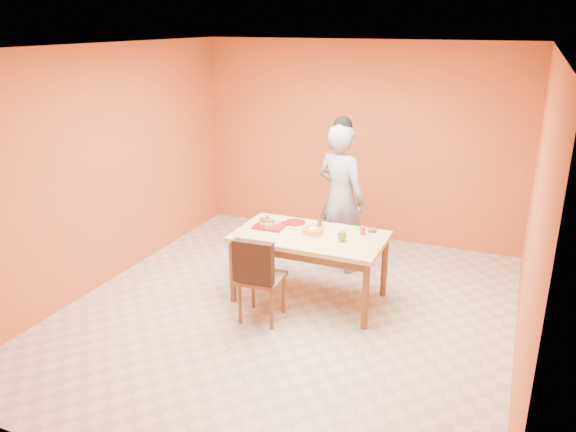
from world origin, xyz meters
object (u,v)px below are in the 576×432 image
at_px(magenta_glass, 363,231).
at_px(pastry_platter, 271,225).
at_px(sponge_cake, 313,231).
at_px(dining_table, 310,243).
at_px(checker_tin, 372,230).
at_px(dining_chair, 261,276).
at_px(red_dinner_plate, 295,222).
at_px(egg_ornament, 342,235).
at_px(person, 340,198).

bearing_deg(magenta_glass, pastry_platter, -171.86).
bearing_deg(magenta_glass, sponge_cake, -159.14).
bearing_deg(sponge_cake, dining_table, -131.65).
bearing_deg(checker_tin, dining_chair, -132.10).
distance_m(pastry_platter, checker_tin, 1.11).
distance_m(sponge_cake, checker_tin, 0.65).
bearing_deg(magenta_glass, red_dinner_plate, 175.78).
xyz_separation_m(egg_ornament, magenta_glass, (0.15, 0.27, -0.02)).
height_order(dining_table, person, person).
xyz_separation_m(dining_table, pastry_platter, (-0.49, 0.07, 0.10)).
xyz_separation_m(sponge_cake, egg_ornament, (0.35, -0.08, 0.03)).
bearing_deg(person, egg_ornament, 129.26).
relative_size(red_dinner_plate, checker_tin, 2.25).
relative_size(sponge_cake, checker_tin, 2.18).
relative_size(person, sponge_cake, 8.09).
height_order(magenta_glass, checker_tin, magenta_glass).
xyz_separation_m(pastry_platter, egg_ornament, (0.86, -0.12, 0.05)).
bearing_deg(dining_table, egg_ornament, -7.43).
height_order(sponge_cake, magenta_glass, magenta_glass).
distance_m(dining_chair, person, 1.62).
height_order(red_dinner_plate, sponge_cake, sponge_cake).
bearing_deg(red_dinner_plate, checker_tin, 4.87).
xyz_separation_m(dining_chair, checker_tin, (0.88, 0.97, 0.29)).
bearing_deg(person, magenta_glass, 144.80).
relative_size(pastry_platter, red_dinner_plate, 1.44).
bearing_deg(checker_tin, dining_table, -149.22).
relative_size(sponge_cake, egg_ornament, 1.77).
bearing_deg(magenta_glass, dining_chair, -134.03).
xyz_separation_m(person, magenta_glass, (0.47, -0.69, -0.10)).
xyz_separation_m(dining_table, checker_tin, (0.59, 0.35, 0.11)).
distance_m(dining_table, pastry_platter, 0.51).
height_order(dining_chair, sponge_cake, dining_chair).
relative_size(sponge_cake, magenta_glass, 2.44).
distance_m(dining_table, person, 0.94).
xyz_separation_m(person, red_dinner_plate, (-0.33, -0.63, -0.14)).
relative_size(pastry_platter, checker_tin, 3.24).
bearing_deg(egg_ornament, pastry_platter, 174.64).
relative_size(red_dinner_plate, magenta_glass, 2.52).
bearing_deg(person, pastry_platter, 77.68).
relative_size(dining_table, sponge_cake, 7.13).
bearing_deg(person, dining_chair, 98.02).
distance_m(sponge_cake, magenta_glass, 0.53).
bearing_deg(checker_tin, egg_ornament, -118.31).
distance_m(pastry_platter, red_dinner_plate, 0.29).
height_order(person, red_dinner_plate, person).
bearing_deg(magenta_glass, checker_tin, 63.12).
height_order(red_dinner_plate, magenta_glass, magenta_glass).
xyz_separation_m(dining_chair, person, (0.34, 1.53, 0.42)).
height_order(dining_chair, red_dinner_plate, dining_chair).
distance_m(person, checker_tin, 0.79).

